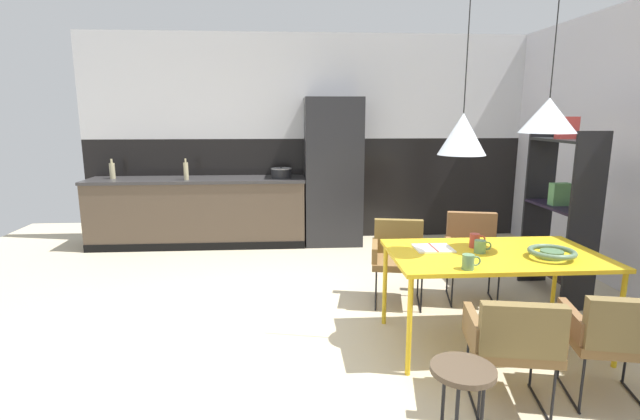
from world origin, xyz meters
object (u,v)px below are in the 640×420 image
pendant_lamp_over_table_far (548,115)px  bottle_vinegar_dark (112,170)px  armchair_far_side (398,251)px  dining_table (494,258)px  fruit_bowl (552,253)px  mug_dark_espresso (475,241)px  armchair_corner_seat (514,337)px  bottle_spice_small (186,171)px  armchair_facing_counter (616,332)px  side_stool (463,376)px  mug_tall_blue (469,262)px  open_shelf_unit (560,208)px  open_book (433,248)px  cooking_pot (281,173)px  mug_white_ceramic (481,247)px  pendant_lamp_over_table_near (462,134)px  refrigerator_column (333,172)px  armchair_near_window (472,246)px

pendant_lamp_over_table_far → bottle_vinegar_dark: bearing=143.4°
pendant_lamp_over_table_far → armchair_far_side: bearing=131.8°
dining_table → armchair_far_side: (-0.50, 0.90, -0.19)m
fruit_bowl → mug_dark_espresso: size_ratio=2.62×
armchair_corner_seat → fruit_bowl: (0.57, 0.67, 0.30)m
bottle_spice_small → armchair_facing_counter: bearing=-48.8°
armchair_far_side → armchair_facing_counter: armchair_far_side is taller
bottle_spice_small → side_stool: size_ratio=0.60×
mug_tall_blue → open_shelf_unit: open_shelf_unit is taller
open_book → pendant_lamp_over_table_far: pendant_lamp_over_table_far is taller
armchair_facing_counter → open_book: (-0.82, 0.95, 0.26)m
bottle_spice_small → cooking_pot: bearing=4.9°
dining_table → mug_tall_blue: mug_tall_blue is taller
armchair_corner_seat → side_stool: armchair_corner_seat is taller
mug_dark_espresso → bottle_vinegar_dark: bottle_vinegar_dark is taller
open_book → open_shelf_unit: open_shelf_unit is taller
mug_dark_espresso → bottle_vinegar_dark: (-3.73, 2.91, 0.23)m
armchair_facing_counter → armchair_corner_seat: bearing=-166.1°
mug_white_ceramic → pendant_lamp_over_table_far: bearing=-1.4°
open_shelf_unit → cooking_pot: bearing=-127.3°
bottle_vinegar_dark → pendant_lamp_over_table_far: (4.13, -3.07, 0.71)m
dining_table → pendant_lamp_over_table_near: 0.97m
refrigerator_column → open_shelf_unit: 2.85m
fruit_bowl → mug_tall_blue: (-0.68, -0.20, 0.01)m
cooking_pot → side_stool: bearing=-76.7°
armchair_far_side → open_shelf_unit: open_shelf_unit is taller
armchair_near_window → armchair_far_side: bearing=14.3°
armchair_facing_counter → pendant_lamp_over_table_near: pendant_lamp_over_table_near is taller
mug_dark_espresso → open_shelf_unit: size_ratio=0.07×
armchair_far_side → bottle_vinegar_dark: size_ratio=2.92×
mug_tall_blue → pendant_lamp_over_table_far: 1.20m
armchair_corner_seat → open_shelf_unit: bearing=65.1°
armchair_facing_counter → mug_white_ceramic: mug_white_ceramic is taller
armchair_far_side → mug_white_ceramic: 1.02m
mug_tall_blue → armchair_corner_seat: bearing=-76.7°
armchair_near_window → open_book: armchair_near_window is taller
side_stool → open_shelf_unit: open_shelf_unit is taller
cooking_pot → open_shelf_unit: bearing=-37.3°
bottle_spice_small → bottle_vinegar_dark: (-0.99, 0.19, -0.01)m
cooking_pot → bottle_spice_small: bottle_spice_small is taller
fruit_bowl → pendant_lamp_over_table_near: pendant_lamp_over_table_near is taller
armchair_corner_seat → open_shelf_unit: (1.27, 1.78, 0.39)m
mug_tall_blue → open_shelf_unit: size_ratio=0.07×
armchair_near_window → mug_white_ceramic: (-0.32, -0.92, 0.27)m
mug_dark_espresso → open_shelf_unit: open_shelf_unit is taller
cooking_pot → side_stool: 4.25m
armchair_far_side → bottle_spice_small: (-2.33, 1.97, 0.53)m
refrigerator_column → mug_white_ceramic: size_ratio=15.02×
fruit_bowl → side_stool: (-0.99, -0.96, -0.35)m
mug_dark_espresso → mug_white_ceramic: bearing=-96.0°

